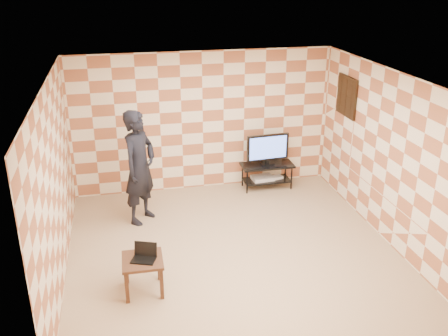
# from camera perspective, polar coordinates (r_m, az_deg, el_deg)

# --- Properties ---
(floor) EXTENTS (5.00, 5.00, 0.00)m
(floor) POSITION_cam_1_polar(r_m,az_deg,el_deg) (7.92, 0.94, -9.35)
(floor) COLOR tan
(floor) RESTS_ON ground
(wall_back) EXTENTS (5.00, 0.02, 2.70)m
(wall_back) POSITION_cam_1_polar(r_m,az_deg,el_deg) (9.61, -2.43, 5.30)
(wall_back) COLOR beige
(wall_back) RESTS_ON ground
(wall_front) EXTENTS (5.00, 0.02, 2.70)m
(wall_front) POSITION_cam_1_polar(r_m,az_deg,el_deg) (5.17, 7.49, -10.70)
(wall_front) COLOR beige
(wall_front) RESTS_ON ground
(wall_left) EXTENTS (0.02, 5.00, 2.70)m
(wall_left) POSITION_cam_1_polar(r_m,az_deg,el_deg) (7.19, -18.78, -1.90)
(wall_left) COLOR beige
(wall_left) RESTS_ON ground
(wall_right) EXTENTS (0.02, 5.00, 2.70)m
(wall_right) POSITION_cam_1_polar(r_m,az_deg,el_deg) (8.21, 18.25, 1.16)
(wall_right) COLOR beige
(wall_right) RESTS_ON ground
(ceiling) EXTENTS (5.00, 5.00, 0.02)m
(ceiling) POSITION_cam_1_polar(r_m,az_deg,el_deg) (6.90, 1.08, 10.13)
(ceiling) COLOR white
(ceiling) RESTS_ON wall_back
(wall_art) EXTENTS (0.04, 0.72, 0.72)m
(wall_art) POSITION_cam_1_polar(r_m,az_deg,el_deg) (9.32, 13.85, 7.96)
(wall_art) COLOR black
(wall_art) RESTS_ON wall_right
(tv_stand) EXTENTS (1.03, 0.46, 0.50)m
(tv_stand) POSITION_cam_1_polar(r_m,az_deg,el_deg) (9.91, 4.93, -0.29)
(tv_stand) COLOR black
(tv_stand) RESTS_ON floor
(tv) EXTENTS (0.85, 0.18, 0.61)m
(tv) POSITION_cam_1_polar(r_m,az_deg,el_deg) (9.73, 5.03, 2.28)
(tv) COLOR black
(tv) RESTS_ON tv_stand
(dvd_player) EXTENTS (0.45, 0.34, 0.07)m
(dvd_player) POSITION_cam_1_polar(r_m,az_deg,el_deg) (9.96, 4.42, -1.14)
(dvd_player) COLOR silver
(dvd_player) RESTS_ON tv_stand
(game_console) EXTENTS (0.25, 0.21, 0.05)m
(game_console) POSITION_cam_1_polar(r_m,az_deg,el_deg) (10.04, 6.04, -1.05)
(game_console) COLOR silver
(game_console) RESTS_ON tv_stand
(side_table) EXTENTS (0.55, 0.55, 0.50)m
(side_table) POSITION_cam_1_polar(r_m,az_deg,el_deg) (6.90, -9.27, -10.86)
(side_table) COLOR #311C0E
(side_table) RESTS_ON floor
(laptop) EXTENTS (0.38, 0.34, 0.21)m
(laptop) POSITION_cam_1_polar(r_m,az_deg,el_deg) (6.84, -9.08, -9.83)
(laptop) COLOR black
(laptop) RESTS_ON side_table
(person) EXTENTS (0.82, 0.86, 1.98)m
(person) POSITION_cam_1_polar(r_m,az_deg,el_deg) (8.50, -9.62, 0.08)
(person) COLOR black
(person) RESTS_ON floor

